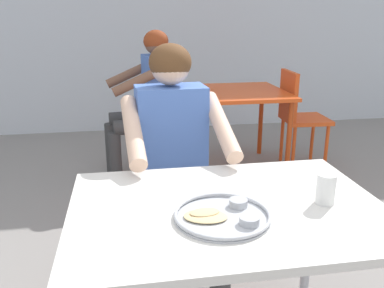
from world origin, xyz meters
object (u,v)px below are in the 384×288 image
Objects in this scene: chair_red_left at (164,120)px; drinking_cup at (326,188)px; table_foreground at (227,226)px; table_background_red at (237,101)px; chair_foreground at (168,178)px; diner_foreground at (175,150)px; thali_tray at (223,215)px; chair_red_right at (298,112)px; patron_background at (147,92)px.

drinking_cup is at bearing -80.92° from chair_red_left.
table_background_red is (0.64, 2.18, -0.02)m from table_foreground.
drinking_cup reaches higher than chair_red_left.
chair_foreground is 0.33m from diner_foreground.
chair_red_right is (1.25, 2.23, -0.23)m from thali_tray.
chair_red_right is (0.87, 2.19, -0.28)m from drinking_cup.
table_background_red is (0.68, 2.27, -0.11)m from thali_tray.
table_foreground is 1.23× the size of chair_red_right.
chair_foreground is 1.03× the size of chair_red_left.
thali_tray is 2.37m from table_background_red.
diner_foreground is 1.39× the size of chair_red_right.
table_foreground is 0.37m from drinking_cup.
diner_foreground is at bearing 99.93° from table_foreground.
diner_foreground reaches higher than chair_foreground.
chair_red_right is 0.71× the size of patron_background.
drinking_cup reaches higher than thali_tray.
chair_foreground reaches higher than drinking_cup.
thali_tray is 0.38× the size of chair_red_left.
drinking_cup is 0.80m from diner_foreground.
chair_foreground is at bearing -135.44° from chair_red_right.
chair_foreground reaches higher than table_foreground.
diner_foreground reaches higher than thali_tray.
chair_foreground is at bearing -88.80° from patron_background.
drinking_cup is 2.24m from chair_red_left.
diner_foreground is 2.03m from chair_red_right.
table_foreground is at bearing -81.97° from chair_foreground.
patron_background is (-0.79, -0.01, 0.10)m from table_background_red.
table_foreground is 2.16m from chair_red_left.
patron_background is at bearing 102.42° from drinking_cup.
drinking_cup is 2.27m from patron_background.
table_background_red is 0.68× the size of patron_background.
chair_foreground reaches higher than chair_red_left.
drinking_cup is 2.37m from chair_red_right.
chair_red_right reaches higher than table_background_red.
chair_foreground is (-0.46, 0.88, -0.29)m from drinking_cup.
chair_red_left is at bearing 89.25° from thali_tray.
chair_red_right is at bearing 68.37° from drinking_cup.
drinking_cup is at bearing -62.47° from chair_foreground.
table_background_red is (0.76, 1.34, 0.14)m from chair_foreground.
drinking_cup is at bearing -77.58° from patron_background.
chair_red_left is (0.11, 1.31, -0.00)m from chair_foreground.
chair_foreground is 1.35m from patron_background.
table_background_red is at bearing 82.31° from drinking_cup.
patron_background reaches higher than diner_foreground.
diner_foreground is at bearing -88.59° from patron_background.
chair_foreground is (-0.12, 0.84, -0.16)m from table_foreground.
thali_tray is at bearing -106.68° from table_background_red.
table_foreground is at bearing -119.41° from chair_red_right.
chair_red_left is (0.10, 1.53, -0.24)m from diner_foreground.
chair_red_right is (0.57, -0.04, -0.12)m from table_background_red.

